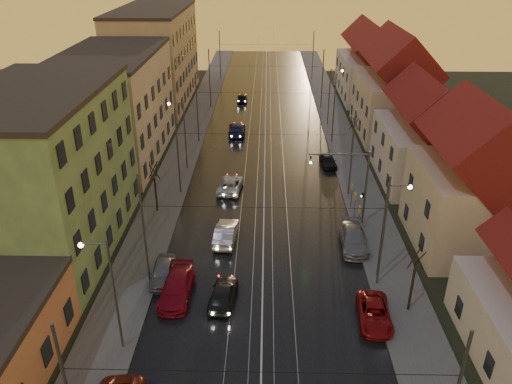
# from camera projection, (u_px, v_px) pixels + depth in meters

# --- Properties ---
(ground) EXTENTS (160.00, 160.00, 0.00)m
(ground) POSITION_uv_depth(u_px,v_px,m) (261.00, 375.00, 29.74)
(ground) COLOR black
(ground) RESTS_ON ground
(road) EXTENTS (16.00, 120.00, 0.04)m
(road) POSITION_uv_depth(u_px,v_px,m) (265.00, 139.00, 65.52)
(road) COLOR black
(road) RESTS_ON ground
(sidewalk_left) EXTENTS (4.00, 120.00, 0.15)m
(sidewalk_left) POSITION_uv_depth(u_px,v_px,m) (189.00, 138.00, 65.70)
(sidewalk_left) COLOR #4C4C4C
(sidewalk_left) RESTS_ON ground
(sidewalk_right) EXTENTS (4.00, 120.00, 0.15)m
(sidewalk_right) POSITION_uv_depth(u_px,v_px,m) (341.00, 139.00, 65.30)
(sidewalk_right) COLOR #4C4C4C
(sidewalk_right) RESTS_ON ground
(tram_rail_0) EXTENTS (0.06, 120.00, 0.03)m
(tram_rail_0) POSITION_uv_depth(u_px,v_px,m) (248.00, 139.00, 65.55)
(tram_rail_0) COLOR gray
(tram_rail_0) RESTS_ON road
(tram_rail_1) EXTENTS (0.06, 120.00, 0.03)m
(tram_rail_1) POSITION_uv_depth(u_px,v_px,m) (259.00, 139.00, 65.52)
(tram_rail_1) COLOR gray
(tram_rail_1) RESTS_ON road
(tram_rail_2) EXTENTS (0.06, 120.00, 0.03)m
(tram_rail_2) POSITION_uv_depth(u_px,v_px,m) (271.00, 139.00, 65.49)
(tram_rail_2) COLOR gray
(tram_rail_2) RESTS_ON road
(tram_rail_3) EXTENTS (0.06, 120.00, 0.03)m
(tram_rail_3) POSITION_uv_depth(u_px,v_px,m) (282.00, 139.00, 65.46)
(tram_rail_3) COLOR gray
(tram_rail_3) RESTS_ON road
(apartment_left_1) EXTENTS (10.00, 18.00, 13.00)m
(apartment_left_1) POSITION_uv_depth(u_px,v_px,m) (44.00, 175.00, 39.71)
(apartment_left_1) COLOR #567B4E
(apartment_left_1) RESTS_ON ground
(apartment_left_2) EXTENTS (10.00, 20.00, 12.00)m
(apartment_left_2) POSITION_uv_depth(u_px,v_px,m) (115.00, 108.00, 57.83)
(apartment_left_2) COLOR #BBAA91
(apartment_left_2) RESTS_ON ground
(apartment_left_3) EXTENTS (10.00, 24.00, 14.00)m
(apartment_left_3) POSITION_uv_depth(u_px,v_px,m) (156.00, 57.00, 78.87)
(apartment_left_3) COLOR tan
(apartment_left_3) RESTS_ON ground
(house_right_1) EXTENTS (8.67, 10.20, 10.80)m
(house_right_1) POSITION_uv_depth(u_px,v_px,m) (473.00, 186.00, 40.39)
(house_right_1) COLOR #BFAC93
(house_right_1) RESTS_ON ground
(house_right_2) EXTENTS (9.18, 12.24, 9.20)m
(house_right_2) POSITION_uv_depth(u_px,v_px,m) (426.00, 139.00, 52.38)
(house_right_2) COLOR beige
(house_right_2) RESTS_ON ground
(house_right_3) EXTENTS (9.18, 14.28, 11.50)m
(house_right_3) POSITION_uv_depth(u_px,v_px,m) (395.00, 91.00, 65.29)
(house_right_3) COLOR #BFAC93
(house_right_3) RESTS_ON ground
(house_right_4) EXTENTS (9.18, 16.32, 10.00)m
(house_right_4) POSITION_uv_depth(u_px,v_px,m) (370.00, 66.00, 81.73)
(house_right_4) COLOR beige
(house_right_4) RESTS_ON ground
(catenary_pole_l_1) EXTENTS (0.16, 0.16, 9.00)m
(catenary_pole_l_1) POSITION_uv_depth(u_px,v_px,m) (144.00, 230.00, 35.95)
(catenary_pole_l_1) COLOR #595B60
(catenary_pole_l_1) RESTS_ON ground
(catenary_pole_r_1) EXTENTS (0.16, 0.16, 9.00)m
(catenary_pole_r_1) POSITION_uv_depth(u_px,v_px,m) (383.00, 233.00, 35.61)
(catenary_pole_r_1) COLOR #595B60
(catenary_pole_r_1) RESTS_ON ground
(catenary_pole_l_2) EXTENTS (0.16, 0.16, 9.00)m
(catenary_pole_l_2) POSITION_uv_depth(u_px,v_px,m) (178.00, 153.00, 49.38)
(catenary_pole_l_2) COLOR #595B60
(catenary_pole_l_2) RESTS_ON ground
(catenary_pole_r_2) EXTENTS (0.16, 0.16, 9.00)m
(catenary_pole_r_2) POSITION_uv_depth(u_px,v_px,m) (352.00, 154.00, 49.03)
(catenary_pole_r_2) COLOR #595B60
(catenary_pole_r_2) RESTS_ON ground
(catenary_pole_l_3) EXTENTS (0.16, 0.16, 9.00)m
(catenary_pole_l_3) POSITION_uv_depth(u_px,v_px,m) (197.00, 108.00, 62.80)
(catenary_pole_l_3) COLOR #595B60
(catenary_pole_l_3) RESTS_ON ground
(catenary_pole_r_3) EXTENTS (0.16, 0.16, 9.00)m
(catenary_pole_r_3) POSITION_uv_depth(u_px,v_px,m) (334.00, 109.00, 62.46)
(catenary_pole_r_3) COLOR #595B60
(catenary_pole_r_3) RESTS_ON ground
(catenary_pole_l_4) EXTENTS (0.16, 0.16, 9.00)m
(catenary_pole_l_4) POSITION_uv_depth(u_px,v_px,m) (210.00, 79.00, 76.22)
(catenary_pole_l_4) COLOR #595B60
(catenary_pole_l_4) RESTS_ON ground
(catenary_pole_r_4) EXTENTS (0.16, 0.16, 9.00)m
(catenary_pole_r_4) POSITION_uv_depth(u_px,v_px,m) (322.00, 80.00, 75.88)
(catenary_pole_r_4) COLOR #595B60
(catenary_pole_r_4) RESTS_ON ground
(catenary_pole_l_5) EXTENTS (0.16, 0.16, 9.00)m
(catenary_pole_l_5) POSITION_uv_depth(u_px,v_px,m) (220.00, 56.00, 92.33)
(catenary_pole_l_5) COLOR #595B60
(catenary_pole_l_5) RESTS_ON ground
(catenary_pole_r_5) EXTENTS (0.16, 0.16, 9.00)m
(catenary_pole_r_5) POSITION_uv_depth(u_px,v_px,m) (313.00, 56.00, 91.99)
(catenary_pole_r_5) COLOR #595B60
(catenary_pole_r_5) RESTS_ON ground
(street_lamp_0) EXTENTS (1.75, 0.32, 8.00)m
(street_lamp_0) POSITION_uv_depth(u_px,v_px,m) (108.00, 286.00, 29.53)
(street_lamp_0) COLOR #595B60
(street_lamp_0) RESTS_ON ground
(street_lamp_1) EXTENTS (1.75, 0.32, 8.00)m
(street_lamp_1) POSITION_uv_depth(u_px,v_px,m) (388.00, 222.00, 36.32)
(street_lamp_1) COLOR #595B60
(street_lamp_1) RESTS_ON ground
(street_lamp_2) EXTENTS (1.75, 0.32, 8.00)m
(street_lamp_2) POSITION_uv_depth(u_px,v_px,m) (182.00, 129.00, 54.58)
(street_lamp_2) COLOR #595B60
(street_lamp_2) RESTS_ON ground
(street_lamp_3) EXTENTS (1.75, 0.32, 8.00)m
(street_lamp_3) POSITION_uv_depth(u_px,v_px,m) (332.00, 91.00, 68.54)
(street_lamp_3) COLOR #595B60
(street_lamp_3) RESTS_ON ground
(traffic_light_mast) EXTENTS (5.30, 0.32, 7.20)m
(traffic_light_mast) POSITION_uv_depth(u_px,v_px,m) (355.00, 179.00, 43.63)
(traffic_light_mast) COLOR #595B60
(traffic_light_mast) RESTS_ON ground
(bare_tree_0) EXTENTS (1.09, 1.09, 5.11)m
(bare_tree_0) POSITION_uv_depth(u_px,v_px,m) (155.00, 188.00, 46.73)
(bare_tree_0) COLOR black
(bare_tree_0) RESTS_ON ground
(bare_tree_1) EXTENTS (1.09, 1.09, 5.11)m
(bare_tree_1) POSITION_uv_depth(u_px,v_px,m) (413.00, 282.00, 33.79)
(bare_tree_1) COLOR black
(bare_tree_1) RESTS_ON ground
(bare_tree_2) EXTENTS (1.09, 1.09, 5.11)m
(bare_tree_2) POSITION_uv_depth(u_px,v_px,m) (353.00, 138.00, 58.85)
(bare_tree_2) COLOR black
(bare_tree_2) RESTS_ON ground
(driving_car_0) EXTENTS (2.19, 4.45, 1.46)m
(driving_car_0) POSITION_uv_depth(u_px,v_px,m) (223.00, 294.00, 35.46)
(driving_car_0) COLOR black
(driving_car_0) RESTS_ON ground
(driving_car_1) EXTENTS (1.96, 4.87, 1.57)m
(driving_car_1) POSITION_uv_depth(u_px,v_px,m) (226.00, 233.00, 42.80)
(driving_car_1) COLOR #ADADB2
(driving_car_1) RESTS_ON ground
(driving_car_2) EXTENTS (2.76, 5.05, 1.34)m
(driving_car_2) POSITION_uv_depth(u_px,v_px,m) (231.00, 185.00, 51.67)
(driving_car_2) COLOR #BDBDBD
(driving_car_2) RESTS_ON ground
(driving_car_3) EXTENTS (2.31, 5.42, 1.56)m
(driving_car_3) POSITION_uv_depth(u_px,v_px,m) (237.00, 129.00, 66.92)
(driving_car_3) COLOR #172147
(driving_car_3) RESTS_ON ground
(driving_car_4) EXTENTS (1.67, 3.97, 1.34)m
(driving_car_4) POSITION_uv_depth(u_px,v_px,m) (242.00, 98.00, 80.83)
(driving_car_4) COLOR black
(driving_car_4) RESTS_ON ground
(parked_left_2) EXTENTS (2.30, 5.31, 1.52)m
(parked_left_2) POSITION_uv_depth(u_px,v_px,m) (177.00, 288.00, 36.01)
(parked_left_2) COLOR maroon
(parked_left_2) RESTS_ON ground
(parked_left_3) EXTENTS (1.85, 4.27, 1.44)m
(parked_left_3) POSITION_uv_depth(u_px,v_px,m) (163.00, 272.00, 37.84)
(parked_left_3) COLOR gray
(parked_left_3) RESTS_ON ground
(parked_right_0) EXTENTS (2.40, 4.71, 1.27)m
(parked_right_0) POSITION_uv_depth(u_px,v_px,m) (374.00, 313.00, 33.71)
(parked_right_0) COLOR maroon
(parked_right_0) RESTS_ON ground
(parked_right_1) EXTENTS (2.27, 5.29, 1.52)m
(parked_right_1) POSITION_uv_depth(u_px,v_px,m) (354.00, 239.00, 41.97)
(parked_right_1) COLOR gray
(parked_right_1) RESTS_ON ground
(parked_right_2) EXTENTS (1.99, 4.01, 1.31)m
(parked_right_2) POSITION_uv_depth(u_px,v_px,m) (328.00, 161.00, 57.39)
(parked_right_2) COLOR black
(parked_right_2) RESTS_ON ground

